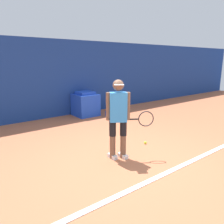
{
  "coord_description": "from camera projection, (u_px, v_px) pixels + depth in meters",
  "views": [
    {
      "loc": [
        -2.77,
        -3.08,
        2.0
      ],
      "look_at": [
        -0.11,
        0.41,
        0.95
      ],
      "focal_mm": 35.0,
      "sensor_mm": 36.0,
      "label": 1
    }
  ],
  "objects": [
    {
      "name": "court_baseline",
      "position": [
        159.0,
        176.0,
        3.84
      ],
      "size": [
        21.6,
        0.1,
        0.01
      ],
      "color": "white",
      "rests_on": "ground_plane"
    },
    {
      "name": "tennis_player",
      "position": [
        119.0,
        116.0,
        4.37
      ],
      "size": [
        0.85,
        0.57,
        1.64
      ],
      "rotation": [
        0.0,
        0.0,
        -0.54
      ],
      "color": "brown",
      "rests_on": "ground_plane"
    },
    {
      "name": "equipment_bag",
      "position": [
        116.0,
        113.0,
        8.06
      ],
      "size": [
        0.78,
        0.3,
        0.21
      ],
      "color": "#1E3D99",
      "rests_on": "ground_plane"
    },
    {
      "name": "back_wall",
      "position": [
        46.0,
        79.0,
        7.47
      ],
      "size": [
        24.0,
        0.1,
        2.71
      ],
      "color": "navy",
      "rests_on": "ground_plane"
    },
    {
      "name": "ground_plane",
      "position": [
        128.0,
        160.0,
        4.48
      ],
      "size": [
        24.0,
        24.0,
        0.0
      ],
      "primitive_type": "plane",
      "color": "#B76642"
    },
    {
      "name": "covered_chair",
      "position": [
        85.0,
        104.0,
        8.02
      ],
      "size": [
        0.81,
        0.81,
        0.89
      ],
      "color": "blue",
      "rests_on": "ground_plane"
    },
    {
      "name": "tennis_ball",
      "position": [
        145.0,
        143.0,
        5.34
      ],
      "size": [
        0.07,
        0.07,
        0.07
      ],
      "color": "#D1E533",
      "rests_on": "ground_plane"
    }
  ]
}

